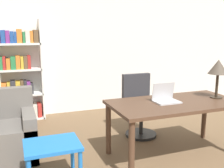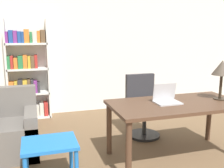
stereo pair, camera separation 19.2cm
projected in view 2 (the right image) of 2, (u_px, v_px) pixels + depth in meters
wall_back at (90, 46)px, 5.32m from camera, size 8.00×0.06×2.70m
desk at (177, 110)px, 3.31m from camera, size 1.69×0.85×0.74m
laptop at (166, 99)px, 3.29m from camera, size 0.31×0.23×0.24m
table_lamp at (222, 69)px, 3.39m from camera, size 0.26×0.26×0.52m
office_chair at (143, 107)px, 4.12m from camera, size 0.49×0.49×0.96m
side_table_blue at (50, 149)px, 2.76m from camera, size 0.57×0.46×0.48m
armchair at (12, 132)px, 3.50m from camera, size 0.68×0.77×0.87m
bookshelf at (27, 75)px, 4.88m from camera, size 0.77×0.28×1.86m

